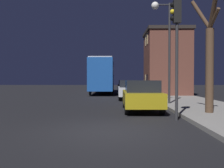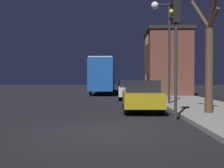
{
  "view_description": "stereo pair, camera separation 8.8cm",
  "coord_description": "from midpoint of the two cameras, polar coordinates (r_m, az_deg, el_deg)",
  "views": [
    {
      "loc": [
        0.26,
        -8.07,
        1.68
      ],
      "look_at": [
        -0.05,
        10.05,
        1.31
      ],
      "focal_mm": 40.0,
      "sensor_mm": 36.0,
      "label": 1
    },
    {
      "loc": [
        0.35,
        -8.07,
        1.68
      ],
      "look_at": [
        -0.05,
        10.05,
        1.31
      ],
      "focal_mm": 40.0,
      "sensor_mm": 36.0,
      "label": 2
    }
  ],
  "objects": [
    {
      "name": "bare_tree",
      "position": [
        12.03,
        21.18,
        5.47
      ],
      "size": [
        0.91,
        1.78,
        5.19
      ],
      "color": "#473323",
      "rests_on": "sidewalk"
    },
    {
      "name": "car_far_lane",
      "position": [
        27.66,
        3.2,
        -0.63
      ],
      "size": [
        1.89,
        4.1,
        1.53
      ],
      "color": "black",
      "rests_on": "ground"
    },
    {
      "name": "brick_building",
      "position": [
        25.57,
        12.21,
        4.89
      ],
      "size": [
        4.21,
        5.2,
        6.34
      ],
      "color": "brown",
      "rests_on": "sidewalk"
    },
    {
      "name": "ground_plane",
      "position": [
        8.25,
        -1.19,
        -10.59
      ],
      "size": [
        120.0,
        120.0,
        0.0
      ],
      "primitive_type": "plane",
      "color": "black"
    },
    {
      "name": "car_mid_lane",
      "position": [
        20.39,
        3.79,
        -1.22
      ],
      "size": [
        1.74,
        4.18,
        1.58
      ],
      "color": "#B7BABF",
      "rests_on": "ground"
    },
    {
      "name": "streetlamp",
      "position": [
        16.09,
        11.41,
        11.76
      ],
      "size": [
        1.2,
        0.46,
        6.29
      ],
      "color": "#28282B",
      "rests_on": "sidewalk"
    },
    {
      "name": "car_near_lane",
      "position": [
        13.13,
        6.55,
        -2.53
      ],
      "size": [
        1.85,
        4.38,
        1.61
      ],
      "color": "olive",
      "rests_on": "ground"
    },
    {
      "name": "traffic_light",
      "position": [
        10.5,
        14.22,
        10.76
      ],
      "size": [
        0.43,
        0.24,
        4.82
      ],
      "color": "#28282B",
      "rests_on": "ground"
    },
    {
      "name": "bus",
      "position": [
        29.4,
        -2.15,
        2.37
      ],
      "size": [
        2.45,
        11.6,
        3.87
      ],
      "color": "#194793",
      "rests_on": "ground"
    }
  ]
}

